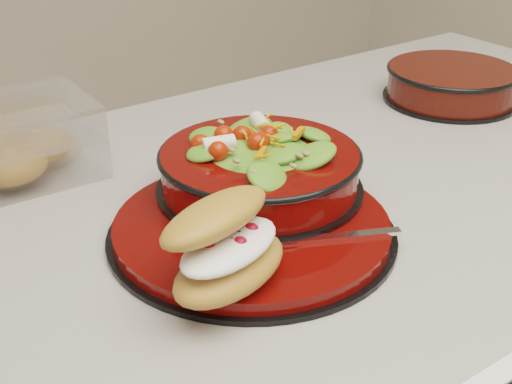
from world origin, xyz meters
TOP-DOWN VIEW (x-y plane):
  - dinner_plate at (-0.21, -0.07)m, footprint 0.31×0.31m
  - salad_bowl at (-0.16, -0.01)m, footprint 0.24×0.24m
  - croissant at (-0.30, -0.14)m, footprint 0.15×0.13m
  - fork at (-0.17, -0.14)m, footprint 0.14×0.08m
  - extra_bowl at (0.29, 0.09)m, footprint 0.21×0.21m

SIDE VIEW (x-z plane):
  - dinner_plate at x=-0.21m, z-range 0.90..0.92m
  - fork at x=-0.17m, z-range 0.92..0.92m
  - extra_bowl at x=0.29m, z-range 0.90..0.96m
  - salad_bowl at x=-0.16m, z-range 0.91..1.01m
  - croissant at x=-0.30m, z-range 0.92..1.00m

